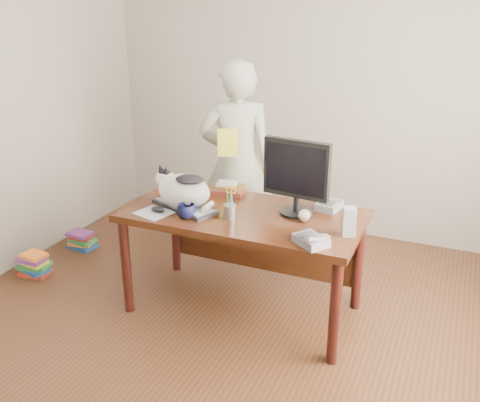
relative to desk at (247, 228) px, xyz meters
name	(u,v)px	position (x,y,z in m)	size (l,w,h in m)	color
room	(199,148)	(0.00, -0.68, 0.75)	(4.50, 4.50, 4.50)	black
desk	(247,228)	(0.00, 0.00, 0.00)	(1.60, 0.80, 0.75)	black
keyboard	(185,206)	(-0.40, -0.17, 0.16)	(0.53, 0.36, 0.03)	black
cat	(182,189)	(-0.41, -0.17, 0.29)	(0.48, 0.36, 0.28)	white
monitor	(296,173)	(0.33, 0.02, 0.44)	(0.46, 0.25, 0.51)	black
pen_cup	(230,210)	(-0.04, -0.21, 0.21)	(0.10, 0.10, 0.22)	gray
mousepad	(154,213)	(-0.54, -0.33, 0.15)	(0.27, 0.25, 0.01)	#ACB1B8
mouse	(158,209)	(-0.52, -0.31, 0.17)	(0.11, 0.09, 0.04)	black
coffee_mug	(187,211)	(-0.30, -0.31, 0.19)	(0.12, 0.12, 0.09)	black
phone	(311,240)	(0.56, -0.38, 0.18)	(0.24, 0.23, 0.09)	#5F5E63
speaker	(349,222)	(0.73, -0.15, 0.24)	(0.10, 0.11, 0.17)	#A2A2A5
baseball	(304,215)	(0.42, -0.06, 0.19)	(0.08, 0.08, 0.08)	beige
book_stack	(229,189)	(-0.24, 0.23, 0.18)	(0.24, 0.19, 0.08)	#4D1A14
calculator	(329,205)	(0.52, 0.21, 0.18)	(0.17, 0.21, 0.06)	#5F5E63
person	(237,163)	(-0.39, 0.69, 0.24)	(0.61, 0.40, 1.67)	white
held_book	(228,143)	(-0.39, 0.52, 0.45)	(0.18, 0.15, 0.22)	yellow
book_pile_a	(34,264)	(-1.75, -0.28, -0.51)	(0.27, 0.22, 0.18)	#A62717
book_pile_b	(82,240)	(-1.72, 0.27, -0.53)	(0.26, 0.20, 0.15)	#184A92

